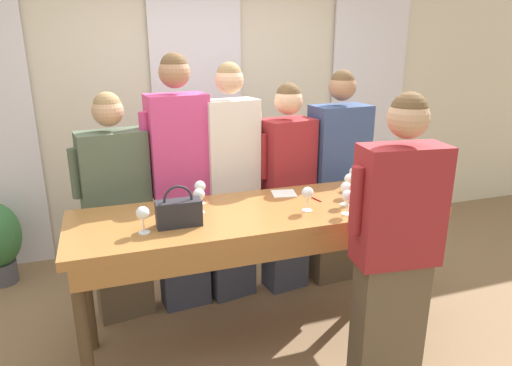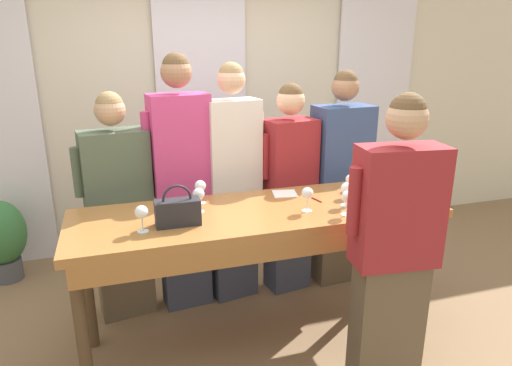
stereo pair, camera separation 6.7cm
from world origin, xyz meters
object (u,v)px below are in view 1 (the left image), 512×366
wine_glass_back_left (199,195)px  wine_glass_back_mid (350,180)px  wine_glass_center_left (346,188)px  guest_striped_shirt (287,188)px  guest_navy_coat (337,179)px  tasting_bar (261,227)px  wine_glass_center_mid (348,197)px  guest_cream_sweater (231,182)px  wine_glass_front_left (200,187)px  wine_bottle (370,176)px  guest_olive_jacket (117,209)px  wine_glass_front_right (375,170)px  guest_pink_top (180,184)px  handbag (179,212)px  wine_glass_center_right (308,194)px  wine_glass_back_right (354,173)px  wine_glass_front_mid (143,214)px  host_pouring (395,249)px

wine_glass_back_left → wine_glass_back_mid: same height
wine_glass_center_left → guest_striped_shirt: size_ratio=0.09×
guest_navy_coat → wine_glass_back_mid: bearing=-111.7°
tasting_bar → guest_striped_shirt: (0.44, 0.66, 0.00)m
wine_glass_center_mid → guest_cream_sweater: bearing=118.4°
wine_glass_front_left → guest_navy_coat: bearing=18.8°
wine_bottle → wine_glass_front_left: (-1.14, 0.16, -0.01)m
wine_glass_back_mid → guest_olive_jacket: guest_olive_jacket is taller
wine_glass_front_right → wine_glass_back_mid: 0.32m
wine_glass_back_left → guest_pink_top: bearing=92.0°
wine_bottle → wine_glass_front_right: 0.20m
wine_bottle → handbag: (-1.33, -0.15, -0.04)m
wine_glass_center_left → wine_glass_center_right: bearing=-176.5°
wine_glass_front_right → wine_glass_back_mid: size_ratio=1.00×
wine_bottle → guest_olive_jacket: bearing=160.7°
wine_glass_center_mid → wine_glass_back_mid: (0.19, 0.31, 0.00)m
guest_cream_sweater → wine_bottle: bearing=-35.1°
wine_glass_front_right → wine_glass_center_mid: bearing=-137.0°
wine_glass_center_mid → wine_glass_center_right: (-0.20, 0.13, -0.00)m
wine_glass_center_right → wine_glass_back_right: size_ratio=1.00×
wine_glass_front_left → wine_glass_back_mid: bearing=-9.4°
wine_glass_front_left → guest_pink_top: 0.43m
wine_glass_center_left → wine_glass_back_right: (0.23, 0.29, 0.00)m
wine_glass_back_mid → guest_pink_top: guest_pink_top is taller
wine_glass_back_right → wine_glass_center_left: bearing=-128.3°
wine_glass_front_left → wine_glass_center_right: same height
tasting_bar → handbag: (-0.52, -0.07, 0.19)m
wine_glass_front_mid → wine_glass_back_right: same height
wine_glass_back_mid → guest_cream_sweater: size_ratio=0.08×
wine_glass_back_left → wine_glass_back_mid: (1.03, -0.01, 0.00)m
tasting_bar → wine_glass_back_right: wine_glass_back_right is taller
guest_pink_top → wine_glass_center_left: bearing=-38.3°
wine_glass_back_left → guest_navy_coat: bearing=24.4°
guest_olive_jacket → wine_glass_back_left: bearing=-50.5°
wine_glass_front_left → host_pouring: size_ratio=0.09×
tasting_bar → wine_glass_center_right: (0.27, -0.09, 0.22)m
wine_glass_back_mid → host_pouring: (-0.10, -0.68, -0.18)m
wine_glass_center_left → wine_glass_back_left: 0.92m
guest_cream_sweater → wine_glass_center_right: bearing=-69.8°
handbag → wine_glass_center_right: handbag is taller
wine_glass_back_right → host_pouring: host_pouring is taller
wine_glass_center_left → guest_striped_shirt: (-0.10, 0.73, -0.21)m
wine_glass_center_mid → guest_striped_shirt: guest_striped_shirt is taller
wine_glass_center_mid → guest_navy_coat: bearing=64.6°
handbag → wine_glass_front_mid: bearing=-168.5°
wine_glass_front_left → wine_glass_center_right: 0.68m
wine_glass_back_right → wine_glass_center_right: bearing=-148.5°
wine_glass_center_left → handbag: bearing=179.9°
wine_glass_center_mid → guest_cream_sweater: 1.01m
guest_cream_sweater → guest_navy_coat: (0.89, 0.00, -0.06)m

